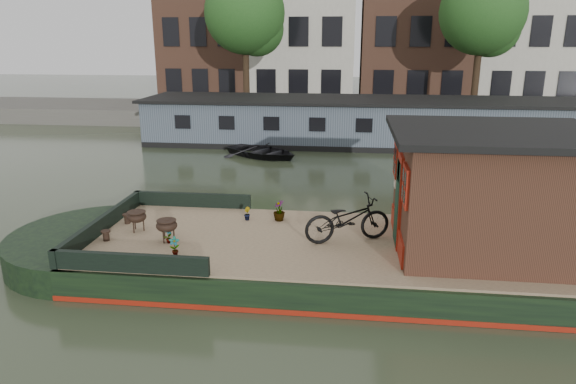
# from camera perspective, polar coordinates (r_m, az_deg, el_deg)

# --- Properties ---
(ground) EXTENTS (120.00, 120.00, 0.00)m
(ground) POSITION_cam_1_polar(r_m,az_deg,el_deg) (11.09, 9.50, -8.73)
(ground) COLOR #2A311F
(ground) RESTS_ON ground
(houseboat_hull) EXTENTS (14.01, 4.02, 0.60)m
(houseboat_hull) POSITION_cam_1_polar(r_m,az_deg,el_deg) (10.98, 2.56, -7.20)
(houseboat_hull) COLOR black
(houseboat_hull) RESTS_ON ground
(houseboat_deck) EXTENTS (11.80, 3.80, 0.05)m
(houseboat_deck) POSITION_cam_1_polar(r_m,az_deg,el_deg) (10.84, 9.65, -5.74)
(houseboat_deck) COLOR #9C8361
(houseboat_deck) RESTS_ON houseboat_hull
(bow_bulwark) EXTENTS (3.00, 4.00, 0.35)m
(bow_bulwark) POSITION_cam_1_polar(r_m,az_deg,el_deg) (11.64, -16.10, -3.54)
(bow_bulwark) COLOR black
(bow_bulwark) RESTS_ON houseboat_deck
(cabin) EXTENTS (4.00, 3.50, 2.42)m
(cabin) POSITION_cam_1_polar(r_m,az_deg,el_deg) (10.79, 21.65, 0.22)
(cabin) COLOR black
(cabin) RESTS_ON houseboat_deck
(bicycle) EXTENTS (1.95, 1.27, 0.97)m
(bicycle) POSITION_cam_1_polar(r_m,az_deg,el_deg) (10.70, 6.63, -3.00)
(bicycle) COLOR black
(bicycle) RESTS_ON houseboat_deck
(potted_plant_a) EXTENTS (0.24, 0.19, 0.39)m
(potted_plant_a) POSITION_cam_1_polar(r_m,az_deg,el_deg) (10.24, -12.50, -5.94)
(potted_plant_a) COLOR brown
(potted_plant_a) RESTS_ON houseboat_deck
(potted_plant_b) EXTENTS (0.20, 0.21, 0.31)m
(potted_plant_b) POSITION_cam_1_polar(r_m,az_deg,el_deg) (12.01, -4.59, -2.41)
(potted_plant_b) COLOR brown
(potted_plant_b) RESTS_ON houseboat_deck
(potted_plant_d) EXTENTS (0.36, 0.36, 0.48)m
(potted_plant_d) POSITION_cam_1_polar(r_m,az_deg,el_deg) (11.92, -0.99, -2.06)
(potted_plant_d) COLOR maroon
(potted_plant_d) RESTS_ON houseboat_deck
(potted_plant_e) EXTENTS (0.19, 0.21, 0.34)m
(potted_plant_e) POSITION_cam_1_polar(r_m,az_deg,el_deg) (10.90, -13.17, -4.73)
(potted_plant_e) COLOR #A2392F
(potted_plant_e) RESTS_ON houseboat_deck
(brazier_front) EXTENTS (0.44, 0.44, 0.46)m
(brazier_front) POSITION_cam_1_polar(r_m,az_deg,el_deg) (11.01, -13.29, -4.18)
(brazier_front) COLOR black
(brazier_front) RESTS_ON houseboat_deck
(brazier_rear) EXTENTS (0.43, 0.43, 0.45)m
(brazier_rear) POSITION_cam_1_polar(r_m,az_deg,el_deg) (11.73, -16.42, -3.14)
(brazier_rear) COLOR black
(brazier_rear) RESTS_ON houseboat_deck
(bollard_port) EXTENTS (0.20, 0.20, 0.23)m
(bollard_port) POSITION_cam_1_polar(r_m,az_deg,el_deg) (12.33, -17.43, -2.84)
(bollard_port) COLOR black
(bollard_port) RESTS_ON houseboat_deck
(bollard_stbd) EXTENTS (0.19, 0.19, 0.22)m
(bollard_stbd) POSITION_cam_1_polar(r_m,az_deg,el_deg) (11.43, -19.56, -4.58)
(bollard_stbd) COLOR black
(bollard_stbd) RESTS_ON houseboat_deck
(dinghy) EXTENTS (4.06, 3.70, 0.69)m
(dinghy) POSITION_cam_1_polar(r_m,az_deg,el_deg) (21.54, -2.86, 4.86)
(dinghy) COLOR black
(dinghy) RESTS_ON ground
(far_houseboat) EXTENTS (20.40, 4.40, 2.11)m
(far_houseboat) POSITION_cam_1_polar(r_m,az_deg,el_deg) (24.33, 8.34, 7.55)
(far_houseboat) COLOR #4C5866
(far_houseboat) RESTS_ON ground
(quay) EXTENTS (60.00, 6.00, 0.90)m
(quay) POSITION_cam_1_polar(r_m,az_deg,el_deg) (30.83, 8.07, 8.46)
(quay) COLOR #47443F
(quay) RESTS_ON ground
(tree_left) EXTENTS (4.40, 4.40, 7.40)m
(tree_left) POSITION_cam_1_polar(r_m,az_deg,el_deg) (29.69, -4.49, 18.80)
(tree_left) COLOR #332316
(tree_left) RESTS_ON quay
(tree_right) EXTENTS (4.40, 4.40, 7.40)m
(tree_right) POSITION_cam_1_polar(r_m,az_deg,el_deg) (29.90, 21.01, 17.80)
(tree_right) COLOR #332316
(tree_right) RESTS_ON quay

